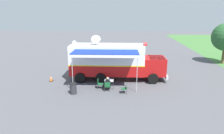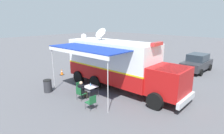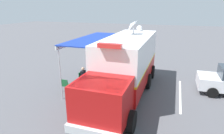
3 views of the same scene
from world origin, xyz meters
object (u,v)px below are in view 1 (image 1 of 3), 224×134
trash_bin (73,89)px  traffic_cone (51,78)px  car_behind_truck (101,57)px  car_far_corner (136,53)px  folding_table (109,81)px  folding_chair_at_table (108,86)px  command_truck (115,61)px  seated_responder (108,83)px  water_bottle (109,79)px  folding_chair_beside_table (99,83)px  folding_chair_spare_by_truck (125,88)px

trash_bin → traffic_cone: trash_bin is taller
car_behind_truck → car_far_corner: same height
folding_table → folding_chair_at_table: bearing=-5.6°
folding_table → car_behind_truck: car_behind_truck is taller
traffic_cone → car_far_corner: bearing=137.8°
command_truck → seated_responder: (3.09, -0.48, -1.29)m
command_truck → folding_table: (2.48, -0.40, -1.27)m
water_bottle → car_far_corner: 11.78m
command_truck → folding_chair_beside_table: (2.65, -1.25, -1.43)m
seated_responder → folding_table: bearing=172.6°
seated_responder → trash_bin: (0.89, -2.82, -0.20)m
folding_table → car_behind_truck: bearing=-169.5°
folding_chair_beside_table → seated_responder: 0.90m
folding_chair_beside_table → folding_chair_spare_by_truck: (1.01, 2.29, 0.00)m
command_truck → seated_responder: 3.38m
folding_chair_beside_table → trash_bin: size_ratio=0.96×
folding_table → traffic_cone: bearing=-104.8°
water_bottle → trash_bin: 3.29m
folding_table → trash_bin: trash_bin is taller
command_truck → trash_bin: (3.98, -3.30, -1.49)m
folding_chair_spare_by_truck → traffic_cone: size_ratio=1.50×
car_far_corner → command_truck: bearing=-16.9°
folding_chair_beside_table → water_bottle: bearing=103.0°
car_behind_truck → car_far_corner: size_ratio=1.00×
water_bottle → trash_bin: size_ratio=0.25×
folding_table → traffic_cone: size_ratio=1.39×
folding_table → seated_responder: seated_responder is taller
command_truck → car_far_corner: command_truck is taller
folding_table → command_truck: bearing=170.9°
folding_chair_spare_by_truck → trash_bin: size_ratio=0.96×
folding_chair_at_table → folding_chair_spare_by_truck: same height
folding_table → traffic_cone: folding_table is taller
command_truck → folding_chair_spare_by_truck: size_ratio=10.93×
seated_responder → command_truck: bearing=171.2°
trash_bin → folding_chair_beside_table: bearing=122.9°
car_behind_truck → folding_chair_beside_table: bearing=5.1°
command_truck → car_behind_truck: 6.89m
folding_chair_at_table → folding_chair_beside_table: size_ratio=1.00×
traffic_cone → command_truck: bearing=98.6°
water_bottle → car_behind_truck: size_ratio=0.05×
folding_table → folding_chair_spare_by_truck: bearing=50.7°
traffic_cone → car_far_corner: 13.31m
folding_chair_at_table → folding_chair_spare_by_truck: bearing=75.9°
car_behind_truck → car_far_corner: 5.34m
folding_table → folding_chair_at_table: (0.80, -0.08, -0.16)m
folding_table → trash_bin: bearing=-62.7°
trash_bin → folding_table: bearing=117.3°
folding_table → folding_chair_beside_table: folding_chair_beside_table is taller
folding_chair_beside_table → car_far_corner: size_ratio=0.20×
command_truck → water_bottle: bearing=-9.3°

